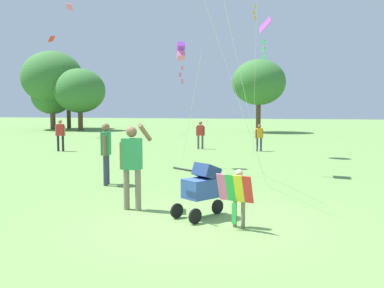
{
  "coord_description": "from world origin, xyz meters",
  "views": [
    {
      "loc": [
        1.28,
        -7.47,
        2.1
      ],
      "look_at": [
        -0.44,
        1.24,
        1.3
      ],
      "focal_mm": 40.36,
      "sensor_mm": 36.0,
      "label": 1
    }
  ],
  "objects_px": {
    "person_red_shirt": "(200,133)",
    "person_couple_left": "(60,133)",
    "child_with_butterfly_kite": "(238,193)",
    "kite_blue_high": "(181,52)",
    "person_adult_flyer": "(132,160)",
    "person_kid_running": "(106,149)",
    "stroller": "(202,185)",
    "person_back_turned": "(259,135)",
    "kite_orange_delta": "(263,33)"
  },
  "relations": [
    {
      "from": "person_adult_flyer",
      "to": "kite_orange_delta",
      "type": "relative_size",
      "value": 0.37
    },
    {
      "from": "person_back_turned",
      "to": "person_couple_left",
      "type": "bearing_deg",
      "value": -168.81
    },
    {
      "from": "kite_blue_high",
      "to": "child_with_butterfly_kite",
      "type": "bearing_deg",
      "value": -69.83
    },
    {
      "from": "stroller",
      "to": "kite_orange_delta",
      "type": "height_order",
      "value": "kite_orange_delta"
    },
    {
      "from": "kite_orange_delta",
      "to": "child_with_butterfly_kite",
      "type": "bearing_deg",
      "value": -91.94
    },
    {
      "from": "person_red_shirt",
      "to": "child_with_butterfly_kite",
      "type": "bearing_deg",
      "value": -77.16
    },
    {
      "from": "person_adult_flyer",
      "to": "person_back_turned",
      "type": "height_order",
      "value": "person_adult_flyer"
    },
    {
      "from": "child_with_butterfly_kite",
      "to": "kite_blue_high",
      "type": "bearing_deg",
      "value": 110.17
    },
    {
      "from": "child_with_butterfly_kite",
      "to": "kite_blue_high",
      "type": "xyz_separation_m",
      "value": [
        -2.55,
        6.93,
        3.25
      ]
    },
    {
      "from": "kite_blue_high",
      "to": "person_red_shirt",
      "type": "xyz_separation_m",
      "value": [
        -0.43,
        6.12,
        -3.08
      ]
    },
    {
      "from": "child_with_butterfly_kite",
      "to": "person_kid_running",
      "type": "distance_m",
      "value": 5.04
    },
    {
      "from": "person_couple_left",
      "to": "person_kid_running",
      "type": "xyz_separation_m",
      "value": [
        5.32,
        -7.5,
        0.11
      ]
    },
    {
      "from": "stroller",
      "to": "kite_orange_delta",
      "type": "distance_m",
      "value": 6.33
    },
    {
      "from": "person_red_shirt",
      "to": "person_couple_left",
      "type": "height_order",
      "value": "person_couple_left"
    },
    {
      "from": "person_adult_flyer",
      "to": "person_red_shirt",
      "type": "distance_m",
      "value": 12.22
    },
    {
      "from": "kite_blue_high",
      "to": "stroller",
      "type": "bearing_deg",
      "value": -74.0
    },
    {
      "from": "kite_orange_delta",
      "to": "stroller",
      "type": "bearing_deg",
      "value": -100.08
    },
    {
      "from": "person_adult_flyer",
      "to": "person_kid_running",
      "type": "distance_m",
      "value": 2.93
    },
    {
      "from": "person_red_shirt",
      "to": "person_back_turned",
      "type": "distance_m",
      "value": 2.85
    },
    {
      "from": "person_couple_left",
      "to": "child_with_butterfly_kite",
      "type": "bearing_deg",
      "value": -50.01
    },
    {
      "from": "kite_blue_high",
      "to": "person_kid_running",
      "type": "xyz_separation_m",
      "value": [
        -1.22,
        -3.61,
        -2.9
      ]
    },
    {
      "from": "person_kid_running",
      "to": "person_back_turned",
      "type": "xyz_separation_m",
      "value": [
        3.6,
        9.26,
        -0.23
      ]
    },
    {
      "from": "child_with_butterfly_kite",
      "to": "stroller",
      "type": "height_order",
      "value": "stroller"
    },
    {
      "from": "person_adult_flyer",
      "to": "kite_blue_high",
      "type": "relative_size",
      "value": 0.42
    },
    {
      "from": "stroller",
      "to": "person_couple_left",
      "type": "bearing_deg",
      "value": 129.16
    },
    {
      "from": "person_red_shirt",
      "to": "person_kid_running",
      "type": "height_order",
      "value": "person_kid_running"
    },
    {
      "from": "person_adult_flyer",
      "to": "child_with_butterfly_kite",
      "type": "bearing_deg",
      "value": -21.36
    },
    {
      "from": "person_adult_flyer",
      "to": "kite_blue_high",
      "type": "bearing_deg",
      "value": 93.34
    },
    {
      "from": "person_couple_left",
      "to": "person_back_turned",
      "type": "distance_m",
      "value": 9.09
    },
    {
      "from": "person_red_shirt",
      "to": "person_back_turned",
      "type": "bearing_deg",
      "value": -9.34
    },
    {
      "from": "person_back_turned",
      "to": "person_adult_flyer",
      "type": "bearing_deg",
      "value": -99.81
    },
    {
      "from": "person_adult_flyer",
      "to": "person_back_turned",
      "type": "bearing_deg",
      "value": 80.19
    },
    {
      "from": "person_adult_flyer",
      "to": "kite_blue_high",
      "type": "xyz_separation_m",
      "value": [
        -0.35,
        6.08,
        2.85
      ]
    },
    {
      "from": "person_adult_flyer",
      "to": "stroller",
      "type": "xyz_separation_m",
      "value": [
        1.47,
        -0.3,
        -0.41
      ]
    },
    {
      "from": "kite_blue_high",
      "to": "person_couple_left",
      "type": "xyz_separation_m",
      "value": [
        -6.53,
        3.89,
        -3.01
      ]
    },
    {
      "from": "stroller",
      "to": "person_kid_running",
      "type": "bearing_deg",
      "value": 137.72
    },
    {
      "from": "person_adult_flyer",
      "to": "person_red_shirt",
      "type": "relative_size",
      "value": 1.31
    },
    {
      "from": "stroller",
      "to": "kite_blue_high",
      "type": "relative_size",
      "value": 0.25
    },
    {
      "from": "kite_blue_high",
      "to": "person_back_turned",
      "type": "height_order",
      "value": "kite_blue_high"
    },
    {
      "from": "child_with_butterfly_kite",
      "to": "person_couple_left",
      "type": "distance_m",
      "value": 14.13
    },
    {
      "from": "person_back_turned",
      "to": "person_kid_running",
      "type": "bearing_deg",
      "value": -111.25
    },
    {
      "from": "person_red_shirt",
      "to": "person_adult_flyer",
      "type": "bearing_deg",
      "value": -86.33
    },
    {
      "from": "stroller",
      "to": "person_kid_running",
      "type": "height_order",
      "value": "person_kid_running"
    },
    {
      "from": "person_adult_flyer",
      "to": "kite_orange_delta",
      "type": "xyz_separation_m",
      "value": [
        2.39,
        4.84,
        3.18
      ]
    },
    {
      "from": "person_red_shirt",
      "to": "person_back_turned",
      "type": "height_order",
      "value": "person_red_shirt"
    },
    {
      "from": "child_with_butterfly_kite",
      "to": "person_red_shirt",
      "type": "distance_m",
      "value": 13.39
    },
    {
      "from": "person_adult_flyer",
      "to": "person_red_shirt",
      "type": "height_order",
      "value": "person_adult_flyer"
    },
    {
      "from": "kite_orange_delta",
      "to": "person_red_shirt",
      "type": "height_order",
      "value": "kite_orange_delta"
    },
    {
      "from": "kite_orange_delta",
      "to": "kite_blue_high",
      "type": "xyz_separation_m",
      "value": [
        -2.74,
        1.24,
        -0.33
      ]
    },
    {
      "from": "person_adult_flyer",
      "to": "kite_blue_high",
      "type": "distance_m",
      "value": 6.72
    }
  ]
}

